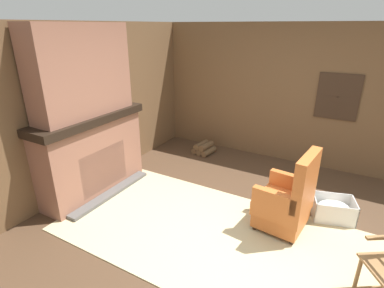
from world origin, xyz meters
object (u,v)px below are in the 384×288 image
laundry_basket (333,209)px  storage_case (116,101)px  armchair (287,202)px  firewood_stack (204,148)px  decorative_plate_on_mantel (84,104)px  oil_lamp_vase (56,114)px

laundry_basket → storage_case: bearing=-173.6°
armchair → firewood_stack: size_ratio=2.55×
decorative_plate_on_mantel → laundry_basket: bearing=16.5°
decorative_plate_on_mantel → storage_case: bearing=88.1°
oil_lamp_vase → storage_case: 1.09m
laundry_basket → oil_lamp_vase: size_ratio=1.89×
armchair → storage_case: size_ratio=3.94×
firewood_stack → laundry_basket: (2.49, -1.09, 0.04)m
storage_case → laundry_basket: bearing=6.4°
oil_lamp_vase → storage_case: oil_lamp_vase is taller
storage_case → decorative_plate_on_mantel: 0.62m
armchair → firewood_stack: bearing=-32.7°
armchair → decorative_plate_on_mantel: size_ratio=3.56×
oil_lamp_vase → storage_case: (0.00, 1.09, -0.05)m
firewood_stack → decorative_plate_on_mantel: size_ratio=1.40×
firewood_stack → oil_lamp_vase: oil_lamp_vase is taller
oil_lamp_vase → armchair: bearing=18.6°
laundry_basket → decorative_plate_on_mantel: decorative_plate_on_mantel is taller
armchair → oil_lamp_vase: (-2.80, -0.94, 0.94)m
armchair → oil_lamp_vase: bearing=24.9°
laundry_basket → firewood_stack: bearing=156.3°
laundry_basket → oil_lamp_vase: oil_lamp_vase is taller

